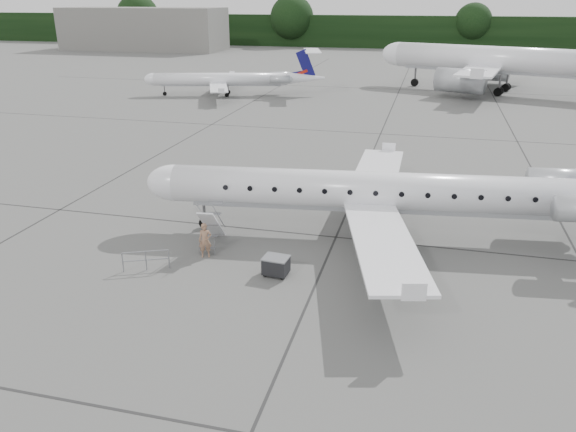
% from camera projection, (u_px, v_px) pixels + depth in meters
% --- Properties ---
extents(ground, '(320.00, 320.00, 0.00)m').
position_uv_depth(ground, '(396.00, 288.00, 25.86)').
color(ground, slate).
rests_on(ground, ground).
extents(treeline, '(260.00, 4.00, 8.00)m').
position_uv_depth(treeline, '(434.00, 33.00, 141.73)').
color(treeline, black).
rests_on(treeline, ground).
extents(terminal_building, '(40.00, 14.00, 10.00)m').
position_uv_depth(terminal_building, '(144.00, 29.00, 139.28)').
color(terminal_building, slate).
rests_on(terminal_building, ground).
extents(main_regional_jet, '(31.47, 24.40, 7.46)m').
position_uv_depth(main_regional_jet, '(379.00, 173.00, 30.11)').
color(main_regional_jet, white).
rests_on(main_regional_jet, ground).
extents(airstair, '(1.15, 2.58, 2.34)m').
position_uv_depth(airstair, '(212.00, 225.00, 29.88)').
color(airstair, white).
rests_on(airstair, ground).
extents(passenger, '(0.78, 0.65, 1.83)m').
position_uv_depth(passenger, '(205.00, 240.00, 28.68)').
color(passenger, '#956C51').
rests_on(passenger, ground).
extents(safety_railing, '(2.04, 0.98, 1.00)m').
position_uv_depth(safety_railing, '(146.00, 261.00, 27.41)').
color(safety_railing, gray).
rests_on(safety_railing, ground).
extents(baggage_cart, '(1.24, 1.04, 1.01)m').
position_uv_depth(baggage_cart, '(276.00, 266.00, 26.91)').
color(baggage_cart, black).
rests_on(baggage_cart, ground).
extents(bg_narrowbody, '(40.72, 34.47, 12.46)m').
position_uv_depth(bg_narrowbody, '(495.00, 46.00, 76.30)').
color(bg_narrowbody, white).
rests_on(bg_narrowbody, ground).
extents(bg_regional_left, '(26.40, 21.89, 6.01)m').
position_uv_depth(bg_regional_left, '(221.00, 73.00, 75.03)').
color(bg_regional_left, white).
rests_on(bg_regional_left, ground).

